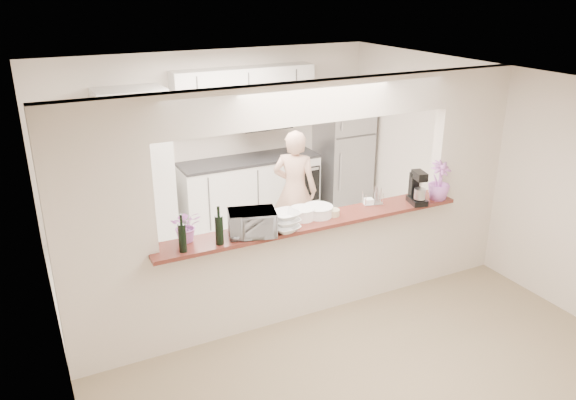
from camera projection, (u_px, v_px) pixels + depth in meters
floor at (309, 309)px, 6.18m from camera, size 6.00×6.00×0.00m
tile_overlay at (254, 253)px, 7.47m from camera, size 5.00×2.90×0.01m
partition at (311, 183)px, 5.64m from camera, size 5.00×0.15×2.50m
bar_counter at (310, 263)px, 5.97m from camera, size 3.40×0.38×1.09m
kitchen_cabinets at (208, 162)px, 8.02m from camera, size 3.15×0.62×2.25m
refrigerator at (343, 152)px, 8.94m from camera, size 0.75×0.70×1.70m
flower_left at (186, 225)px, 5.23m from camera, size 0.34×0.31×0.32m
wine_bottle_a at (219, 229)px, 5.17m from camera, size 0.08×0.08×0.38m
wine_bottle_b at (182, 237)px, 5.02m from camera, size 0.07×0.07×0.36m
toaster_oven at (252, 223)px, 5.36m from camera, size 0.51×0.41×0.25m
serving_bowls at (286, 222)px, 5.45m from camera, size 0.31×0.31×0.20m
plate_stack_a at (302, 214)px, 5.75m from camera, size 0.26×0.26×0.12m
plate_stack_b at (318, 211)px, 5.83m from camera, size 0.31×0.31×0.11m
red_bowl at (294, 215)px, 5.78m from camera, size 0.16×0.16×0.07m
tan_bowl at (333, 212)px, 5.85m from camera, size 0.14×0.14×0.07m
utensil_caddy at (373, 197)px, 6.13m from camera, size 0.24×0.18×0.20m
stand_mixer at (417, 189)px, 6.13m from camera, size 0.21×0.28×0.37m
flower_right at (439, 181)px, 6.23m from camera, size 0.25×0.25×0.44m
person at (295, 191)px, 7.39m from camera, size 0.70×0.67×1.61m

